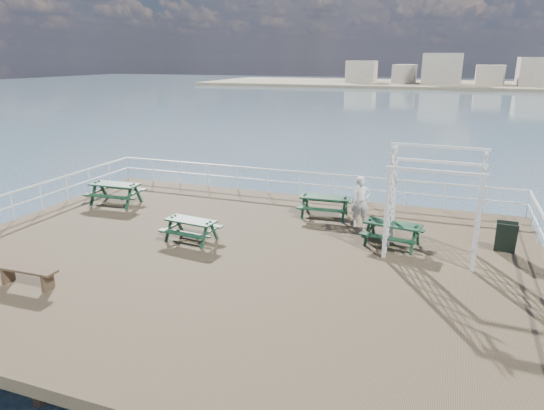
{
  "coord_description": "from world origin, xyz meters",
  "views": [
    {
      "loc": [
        5.9,
        -12.53,
        5.76
      ],
      "look_at": [
        0.61,
        1.76,
        1.1
      ],
      "focal_mm": 32.0,
      "sensor_mm": 36.0,
      "label": 1
    }
  ],
  "objects_px": {
    "picnic_table_a": "(115,189)",
    "picnic_table_d": "(191,225)",
    "picnic_table_c": "(393,229)",
    "person": "(361,202)",
    "picnic_table_b": "(325,202)",
    "flat_bench_near": "(27,273)",
    "trellis_arbor": "(433,208)"
  },
  "relations": [
    {
      "from": "picnic_table_d",
      "to": "person",
      "type": "bearing_deg",
      "value": 40.45
    },
    {
      "from": "picnic_table_a",
      "to": "person",
      "type": "height_order",
      "value": "person"
    },
    {
      "from": "picnic_table_a",
      "to": "picnic_table_b",
      "type": "xyz_separation_m",
      "value": [
        8.42,
        1.35,
        -0.05
      ]
    },
    {
      "from": "picnic_table_c",
      "to": "person",
      "type": "distance_m",
      "value": 2.0
    },
    {
      "from": "picnic_table_b",
      "to": "picnic_table_c",
      "type": "height_order",
      "value": "picnic_table_b"
    },
    {
      "from": "picnic_table_c",
      "to": "trellis_arbor",
      "type": "relative_size",
      "value": 0.58
    },
    {
      "from": "picnic_table_c",
      "to": "trellis_arbor",
      "type": "xyz_separation_m",
      "value": [
        1.16,
        -0.47,
        0.95
      ]
    },
    {
      "from": "picnic_table_c",
      "to": "trellis_arbor",
      "type": "distance_m",
      "value": 1.57
    },
    {
      "from": "picnic_table_a",
      "to": "person",
      "type": "relative_size",
      "value": 1.14
    },
    {
      "from": "picnic_table_b",
      "to": "picnic_table_d",
      "type": "height_order",
      "value": "picnic_table_b"
    },
    {
      "from": "picnic_table_a",
      "to": "trellis_arbor",
      "type": "bearing_deg",
      "value": -8.62
    },
    {
      "from": "picnic_table_a",
      "to": "flat_bench_near",
      "type": "xyz_separation_m",
      "value": [
        2.56,
        -6.99,
        -0.24
      ]
    },
    {
      "from": "picnic_table_b",
      "to": "picnic_table_d",
      "type": "bearing_deg",
      "value": -135.4
    },
    {
      "from": "picnic_table_b",
      "to": "flat_bench_near",
      "type": "xyz_separation_m",
      "value": [
        -5.86,
        -8.34,
        -0.19
      ]
    },
    {
      "from": "person",
      "to": "picnic_table_d",
      "type": "bearing_deg",
      "value": -167.92
    },
    {
      "from": "flat_bench_near",
      "to": "trellis_arbor",
      "type": "bearing_deg",
      "value": 29.13
    },
    {
      "from": "flat_bench_near",
      "to": "person",
      "type": "distance_m",
      "value": 10.64
    },
    {
      "from": "picnic_table_c",
      "to": "picnic_table_d",
      "type": "bearing_deg",
      "value": -154.4
    },
    {
      "from": "picnic_table_d",
      "to": "trellis_arbor",
      "type": "relative_size",
      "value": 0.53
    },
    {
      "from": "picnic_table_a",
      "to": "picnic_table_d",
      "type": "xyz_separation_m",
      "value": [
        4.96,
        -2.59,
        -0.1
      ]
    },
    {
      "from": "picnic_table_c",
      "to": "person",
      "type": "xyz_separation_m",
      "value": [
        -1.3,
        1.48,
        0.36
      ]
    },
    {
      "from": "picnic_table_a",
      "to": "flat_bench_near",
      "type": "distance_m",
      "value": 7.45
    },
    {
      "from": "picnic_table_c",
      "to": "person",
      "type": "bearing_deg",
      "value": 140.46
    },
    {
      "from": "picnic_table_d",
      "to": "flat_bench_near",
      "type": "height_order",
      "value": "picnic_table_d"
    },
    {
      "from": "picnic_table_a",
      "to": "flat_bench_near",
      "type": "bearing_deg",
      "value": -72.84
    },
    {
      "from": "trellis_arbor",
      "to": "picnic_table_c",
      "type": "bearing_deg",
      "value": 160.21
    },
    {
      "from": "picnic_table_d",
      "to": "flat_bench_near",
      "type": "xyz_separation_m",
      "value": [
        -2.4,
        -4.4,
        -0.14
      ]
    },
    {
      "from": "picnic_table_b",
      "to": "person",
      "type": "relative_size",
      "value": 1.07
    },
    {
      "from": "picnic_table_c",
      "to": "person",
      "type": "height_order",
      "value": "person"
    },
    {
      "from": "picnic_table_d",
      "to": "picnic_table_b",
      "type": "bearing_deg",
      "value": 55.04
    },
    {
      "from": "picnic_table_a",
      "to": "person",
      "type": "distance_m",
      "value": 9.89
    },
    {
      "from": "picnic_table_c",
      "to": "flat_bench_near",
      "type": "height_order",
      "value": "picnic_table_c"
    }
  ]
}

